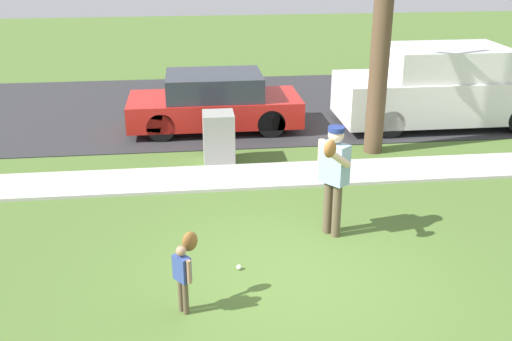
# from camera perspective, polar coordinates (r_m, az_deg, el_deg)

# --- Properties ---
(ground_plane) EXTENTS (48.00, 48.00, 0.00)m
(ground_plane) POSITION_cam_1_polar(r_m,az_deg,el_deg) (11.31, 0.72, -0.85)
(ground_plane) COLOR #4C6B2D
(sidewalk_strip) EXTENTS (36.00, 1.20, 0.06)m
(sidewalk_strip) POSITION_cam_1_polar(r_m,az_deg,el_deg) (11.39, 0.65, -0.52)
(sidewalk_strip) COLOR beige
(sidewalk_strip) RESTS_ON ground
(road_surface) EXTENTS (36.00, 6.80, 0.02)m
(road_surface) POSITION_cam_1_polar(r_m,az_deg,el_deg) (16.11, -1.60, 6.18)
(road_surface) COLOR #2D2D30
(road_surface) RESTS_ON ground
(person_adult) EXTENTS (0.56, 0.87, 1.75)m
(person_adult) POSITION_cam_1_polar(r_m,az_deg,el_deg) (8.90, 7.44, 0.05)
(person_adult) COLOR brown
(person_adult) RESTS_ON ground
(person_child) EXTENTS (0.36, 0.52, 0.97)m
(person_child) POSITION_cam_1_polar(r_m,az_deg,el_deg) (7.35, -6.84, -8.84)
(person_child) COLOR brown
(person_child) RESTS_ON ground
(baseball) EXTENTS (0.07, 0.07, 0.07)m
(baseball) POSITION_cam_1_polar(r_m,az_deg,el_deg) (8.39, -1.64, -9.27)
(baseball) COLOR white
(baseball) RESTS_ON ground
(utility_cabinet) EXTENTS (0.62, 0.63, 1.05)m
(utility_cabinet) POSITION_cam_1_polar(r_m,az_deg,el_deg) (12.00, -3.60, 3.14)
(utility_cabinet) COLOR gray
(utility_cabinet) RESTS_ON ground
(street_tree_near) EXTENTS (1.85, 1.89, 5.57)m
(street_tree_near) POSITION_cam_1_polar(r_m,az_deg,el_deg) (12.33, 12.15, 14.81)
(street_tree_near) COLOR brown
(street_tree_near) RESTS_ON ground
(parked_hatchback_red) EXTENTS (4.00, 1.75, 1.33)m
(parked_hatchback_red) POSITION_cam_1_polar(r_m,az_deg,el_deg) (14.07, -4.01, 6.55)
(parked_hatchback_red) COLOR red
(parked_hatchback_red) RESTS_ON road_surface
(parked_van_white) EXTENTS (5.00, 1.95, 1.88)m
(parked_van_white) POSITION_cam_1_polar(r_m,az_deg,el_deg) (15.03, 17.52, 7.55)
(parked_van_white) COLOR silver
(parked_van_white) RESTS_ON road_surface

